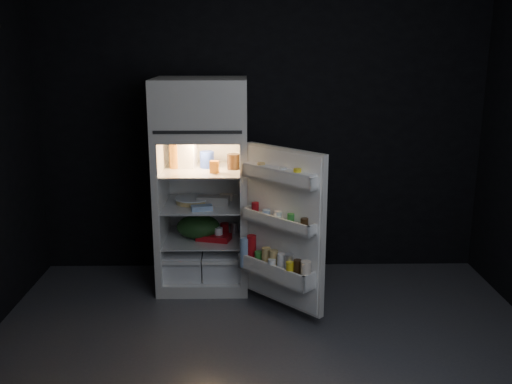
{
  "coord_description": "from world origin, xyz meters",
  "views": [
    {
      "loc": [
        -0.14,
        -3.41,
        2.03
      ],
      "look_at": [
        -0.06,
        1.0,
        0.9
      ],
      "focal_mm": 40.0,
      "sensor_mm": 36.0,
      "label": 1
    }
  ],
  "objects_px": {
    "refrigerator": "(202,177)",
    "milk_jug": "(187,153)",
    "fridge_door": "(281,231)",
    "egg_carton": "(213,201)",
    "yogurt_tray": "(214,237)"
  },
  "relations": [
    {
      "from": "fridge_door",
      "to": "egg_carton",
      "type": "relative_size",
      "value": 4.49
    },
    {
      "from": "refrigerator",
      "to": "fridge_door",
      "type": "bearing_deg",
      "value": -45.68
    },
    {
      "from": "egg_carton",
      "to": "yogurt_tray",
      "type": "relative_size",
      "value": 0.97
    },
    {
      "from": "refrigerator",
      "to": "yogurt_tray",
      "type": "distance_m",
      "value": 0.53
    },
    {
      "from": "refrigerator",
      "to": "fridge_door",
      "type": "relative_size",
      "value": 1.46
    },
    {
      "from": "refrigerator",
      "to": "yogurt_tray",
      "type": "xyz_separation_m",
      "value": [
        0.09,
        -0.12,
        -0.5
      ]
    },
    {
      "from": "milk_jug",
      "to": "refrigerator",
      "type": "bearing_deg",
      "value": -12.9
    },
    {
      "from": "milk_jug",
      "to": "yogurt_tray",
      "type": "height_order",
      "value": "milk_jug"
    },
    {
      "from": "fridge_door",
      "to": "yogurt_tray",
      "type": "bearing_deg",
      "value": 135.42
    },
    {
      "from": "fridge_door",
      "to": "milk_jug",
      "type": "height_order",
      "value": "fridge_door"
    },
    {
      "from": "refrigerator",
      "to": "egg_carton",
      "type": "distance_m",
      "value": 0.22
    },
    {
      "from": "milk_jug",
      "to": "egg_carton",
      "type": "relative_size",
      "value": 0.88
    },
    {
      "from": "egg_carton",
      "to": "fridge_door",
      "type": "bearing_deg",
      "value": -38.92
    },
    {
      "from": "refrigerator",
      "to": "milk_jug",
      "type": "bearing_deg",
      "value": 159.44
    },
    {
      "from": "yogurt_tray",
      "to": "milk_jug",
      "type": "bearing_deg",
      "value": 158.78
    }
  ]
}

